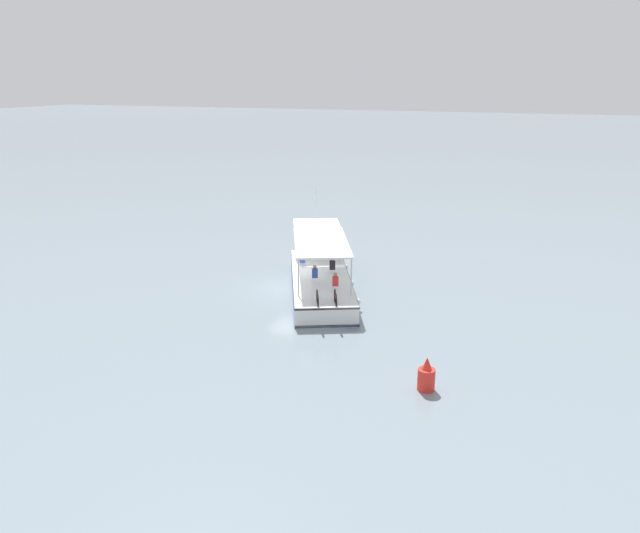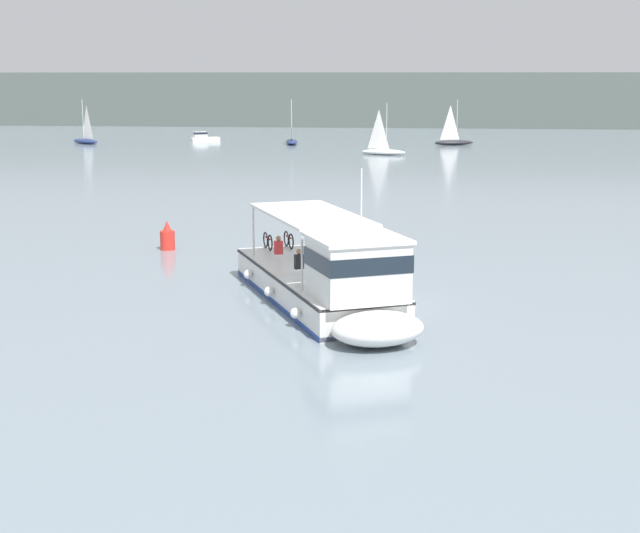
% 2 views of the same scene
% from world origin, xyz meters
% --- Properties ---
extents(ground_plane, '(400.00, 400.00, 0.00)m').
position_xyz_m(ground_plane, '(0.00, 0.00, 0.00)').
color(ground_plane, gray).
extents(distant_shoreline, '(400.00, 28.00, 8.71)m').
position_xyz_m(distant_shoreline, '(0.00, 130.70, 4.35)').
color(distant_shoreline, '#515B56').
rests_on(distant_shoreline, ground).
extents(ferry_main, '(8.19, 12.82, 5.32)m').
position_xyz_m(ferry_main, '(-1.14, -1.26, 1.02)').
color(ferry_main, white).
rests_on(ferry_main, ground).
extents(sailboat_horizon_east, '(4.68, 4.00, 5.40)m').
position_xyz_m(sailboat_horizon_east, '(-39.52, 77.29, 0.54)').
color(sailboat_horizon_east, navy).
rests_on(sailboat_horizon_east, ground).
extents(sailboat_off_bow, '(5.00, 2.65, 5.40)m').
position_xyz_m(sailboat_off_bow, '(5.18, 80.29, 0.54)').
color(sailboat_off_bow, '#232328').
rests_on(sailboat_off_bow, ground).
extents(sailboat_mid_channel, '(5.00, 2.60, 5.40)m').
position_xyz_m(sailboat_mid_channel, '(-2.54, 65.24, 0.54)').
color(sailboat_mid_channel, white).
rests_on(sailboat_mid_channel, ground).
extents(motorboat_horizon_west, '(3.76, 2.94, 1.26)m').
position_xyz_m(motorboat_horizon_west, '(-26.09, 82.52, 0.54)').
color(motorboat_horizon_west, white).
rests_on(motorboat_horizon_west, ground).
extents(sailboat_far_right, '(2.20, 4.97, 5.40)m').
position_xyz_m(sailboat_far_right, '(-14.30, 79.18, 0.54)').
color(sailboat_far_right, navy).
rests_on(sailboat_far_right, ground).
extents(channel_buoy, '(0.70, 0.70, 1.40)m').
position_xyz_m(channel_buoy, '(-10.05, 9.57, 0.57)').
color(channel_buoy, red).
rests_on(channel_buoy, ground).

